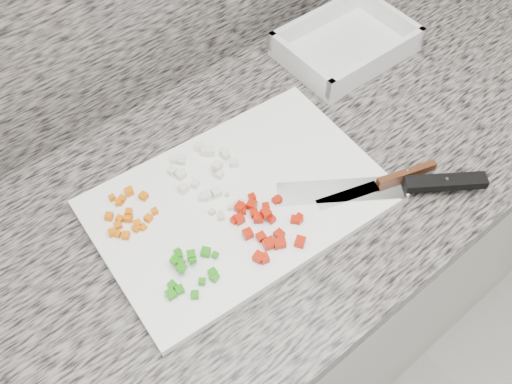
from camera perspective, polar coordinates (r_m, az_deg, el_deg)
cabinet at (r=1.40m, az=-0.94°, el=-11.30°), size 3.92×0.62×0.86m
countertop at (r=1.01m, az=-1.27°, el=-0.45°), size 3.96×0.64×0.04m
cutting_board at (r=0.97m, az=-1.66°, el=-0.85°), size 0.51×0.36×0.02m
carrot_pile at (r=0.96m, az=-12.65°, el=-2.10°), size 0.09×0.09×0.02m
onion_pile at (r=1.00m, az=-5.33°, el=2.37°), size 0.12×0.12×0.02m
green_pepper_pile at (r=0.89m, az=-6.64°, el=-7.71°), size 0.11×0.09×0.02m
red_pepper_pile at (r=0.92m, az=0.89°, el=-3.47°), size 0.12×0.14×0.02m
garlic_pile at (r=0.95m, az=-2.90°, el=-1.64°), size 0.06×0.04×0.01m
chef_knife at (r=1.01m, az=15.13°, el=0.67°), size 0.31×0.24×0.02m
paring_knife at (r=1.01m, az=13.43°, el=1.24°), size 0.22×0.09×0.02m
tray at (r=1.25m, az=8.95°, el=14.29°), size 0.27×0.20×0.06m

